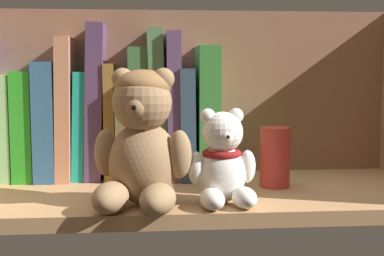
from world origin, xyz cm
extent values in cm
cube|color=tan|center=(0.00, 0.00, 1.00)|extent=(69.99, 27.53, 2.00)
cube|color=#8E5E46|center=(0.00, 14.36, 14.73)|extent=(72.39, 1.20, 29.45)
cube|color=#84CA83|center=(-28.81, 10.72, 10.35)|extent=(3.06, 10.70, 16.71)
cube|color=green|center=(-25.52, 10.72, 10.64)|extent=(3.16, 11.02, 17.29)
cube|color=#305E89|center=(-22.15, 10.72, 11.36)|extent=(3.24, 11.80, 18.73)
cube|color=tan|center=(-19.19, 10.72, 13.29)|extent=(2.66, 11.75, 22.62)
cube|color=teal|center=(-16.95, 10.72, 10.59)|extent=(2.45, 9.62, 17.24)
cube|color=#52385E|center=(-14.52, 10.72, 14.38)|extent=(3.42, 10.22, 24.83)
cube|color=olive|center=(-12.20, 10.72, 11.23)|extent=(1.62, 10.73, 18.47)
cube|color=brown|center=(-10.29, 10.72, 9.54)|extent=(1.80, 13.12, 15.08)
cube|color=#3C6C3B|center=(-7.61, 10.72, 12.52)|extent=(3.16, 11.01, 21.04)
cube|color=#548253|center=(-4.61, 10.72, 13.98)|extent=(3.31, 11.80, 24.02)
cube|color=#5D4269|center=(-2.08, 10.72, 13.74)|extent=(2.39, 13.30, 23.49)
cube|color=#2F475E|center=(0.40, 10.72, 10.86)|extent=(2.57, 14.11, 17.75)
cube|color=#368334|center=(3.46, 10.72, 12.64)|extent=(3.39, 12.75, 21.29)
ellipsoid|color=#93704C|center=(-6.82, -7.90, 7.40)|extent=(9.19, 8.43, 10.81)
sphere|color=#93704C|center=(-6.95, -8.43, 15.36)|extent=(7.69, 7.69, 7.69)
sphere|color=#93704C|center=(-9.44, -7.28, 18.35)|extent=(2.88, 2.88, 2.88)
sphere|color=#93704C|center=(-4.21, -8.53, 18.35)|extent=(2.88, 2.88, 2.88)
sphere|color=#9B754E|center=(-7.58, -11.08, 14.89)|extent=(2.88, 2.88, 2.88)
sphere|color=black|center=(-7.82, -12.06, 14.97)|extent=(1.01, 1.01, 1.01)
ellipsoid|color=#93704C|center=(-10.91, -12.21, 3.92)|extent=(5.88, 8.01, 3.84)
ellipsoid|color=#93704C|center=(-5.12, -13.59, 3.92)|extent=(5.88, 8.01, 3.84)
ellipsoid|color=#93704C|center=(-11.68, -7.30, 8.76)|extent=(3.76, 3.76, 6.25)
ellipsoid|color=#93704C|center=(-2.22, -9.56, 8.76)|extent=(3.76, 3.76, 6.25)
ellipsoid|color=olive|center=(-6.82, -7.90, 17.47)|extent=(7.30, 7.30, 4.23)
ellipsoid|color=white|center=(3.45, -7.99, 5.81)|extent=(6.47, 5.94, 7.61)
sphere|color=white|center=(3.49, -8.37, 11.41)|extent=(5.41, 5.41, 5.41)
sphere|color=white|center=(1.57, -8.20, 13.52)|extent=(2.03, 2.03, 2.03)
sphere|color=white|center=(5.33, -7.79, 13.52)|extent=(2.03, 2.03, 2.03)
sphere|color=white|center=(3.70, -10.28, 11.08)|extent=(2.03, 2.03, 2.03)
sphere|color=black|center=(3.77, -10.99, 11.14)|extent=(0.71, 0.71, 0.71)
ellipsoid|color=white|center=(1.76, -11.81, 3.35)|extent=(3.57, 5.37, 2.71)
ellipsoid|color=white|center=(5.92, -11.37, 3.35)|extent=(3.57, 5.37, 2.71)
ellipsoid|color=white|center=(0.09, -8.74, 6.76)|extent=(2.42, 2.42, 4.40)
ellipsoid|color=white|center=(6.90, -8.01, 6.76)|extent=(2.42, 2.42, 4.40)
torus|color=maroon|center=(3.45, -7.99, 8.55)|extent=(5.20, 5.20, 0.97)
cylinder|color=#C63833|center=(12.77, 0.70, 6.49)|extent=(4.52, 4.52, 8.98)
camera|label=1|loc=(-6.49, -77.45, 19.56)|focal=50.28mm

